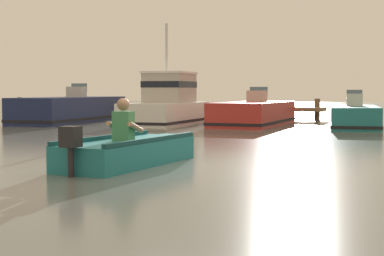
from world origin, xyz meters
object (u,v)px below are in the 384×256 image
Objects in this scene: moored_boat_navy at (71,110)px; moored_boat_teal at (355,117)px; moored_boat_white at (167,105)px; moored_boat_red at (254,114)px; rowboat_with_person at (130,151)px.

moored_boat_navy is 1.43× the size of moored_boat_teal.
moored_boat_teal is (7.11, 0.27, -0.40)m from moored_boat_white.
moored_boat_navy reaches higher than moored_boat_teal.
moored_boat_white is 0.87× the size of moored_boat_red.
moored_boat_navy reaches higher than moored_boat_red.
rowboat_with_person is 12.71m from moored_boat_red.
moored_boat_teal is (3.75, -0.32, -0.06)m from moored_boat_red.
moored_boat_white is (4.35, -0.05, 0.26)m from moored_boat_navy.
moored_boat_red is (7.71, 0.54, -0.08)m from moored_boat_navy.
rowboat_with_person is at bearing -103.09° from moored_boat_teal.
rowboat_with_person is at bearing -54.70° from moored_boat_navy.
moored_boat_navy is 4.36m from moored_boat_white.
moored_boat_white is (-4.24, 12.08, 0.51)m from rowboat_with_person.
rowboat_with_person is 14.87m from moored_boat_navy.
moored_boat_navy is (-8.59, 12.13, 0.25)m from rowboat_with_person.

